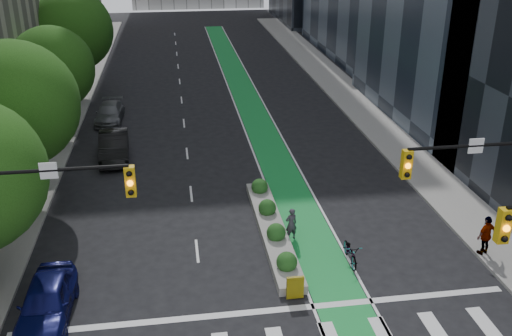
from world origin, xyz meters
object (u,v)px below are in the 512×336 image
object	(u,v)px
bicycle	(350,252)
parked_car_left_near	(47,302)
cyclist	(291,224)
pedestrian_far	(486,235)
median_planter	(272,227)
parked_car_left_mid	(114,146)
parked_car_left_far	(110,113)

from	to	relation	value
bicycle	parked_car_left_near	xyz separation A→B (m)	(-12.56, -2.08, 0.27)
cyclist	pedestrian_far	bearing A→B (deg)	145.31
median_planter	pedestrian_far	xyz separation A→B (m)	(9.10, -3.39, 0.72)
parked_car_left_near	median_planter	bearing A→B (deg)	28.50
parked_car_left_mid	pedestrian_far	size ratio (longest dim) A/B	2.69
cyclist	parked_car_left_mid	distance (m)	14.56
parked_car_left_far	parked_car_left_mid	bearing A→B (deg)	-80.87
bicycle	cyclist	bearing A→B (deg)	135.12
median_planter	bicycle	world-z (taller)	median_planter
bicycle	parked_car_left_near	bearing A→B (deg)	-168.60
cyclist	parked_car_left_near	xyz separation A→B (m)	(-10.36, -4.43, -0.02)
cyclist	parked_car_left_near	distance (m)	11.27
median_planter	parked_car_left_near	bearing A→B (deg)	-152.22
cyclist	pedestrian_far	xyz separation A→B (m)	(8.30, -2.79, 0.28)
pedestrian_far	parked_car_left_far	bearing A→B (deg)	-71.87
bicycle	parked_car_left_mid	xyz separation A→B (m)	(-11.27, 13.74, 0.32)
cyclist	parked_car_left_mid	size ratio (longest dim) A/B	0.32
parked_car_left_near	parked_car_left_mid	world-z (taller)	parked_car_left_mid
parked_car_left_mid	parked_car_left_far	world-z (taller)	parked_car_left_mid
parked_car_left_mid	parked_car_left_near	bearing A→B (deg)	-98.40
median_planter	cyclist	world-z (taller)	cyclist
parked_car_left_far	pedestrian_far	world-z (taller)	pedestrian_far
bicycle	parked_car_left_near	size ratio (longest dim) A/B	0.43
parked_car_left_near	pedestrian_far	bearing A→B (deg)	5.75
parked_car_left_far	median_planter	bearing A→B (deg)	-61.05
parked_car_left_far	cyclist	bearing A→B (deg)	-59.86
parked_car_left_far	pedestrian_far	xyz separation A→B (m)	(18.27, -21.64, 0.43)
parked_car_left_mid	pedestrian_far	distance (m)	22.43
parked_car_left_near	parked_car_left_far	size ratio (longest dim) A/B	1.01
pedestrian_far	parked_car_left_mid	bearing A→B (deg)	-61.26
bicycle	parked_car_left_far	world-z (taller)	parked_car_left_far
parked_car_left_mid	parked_car_left_far	xyz separation A→B (m)	(-0.90, 7.46, -0.17)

